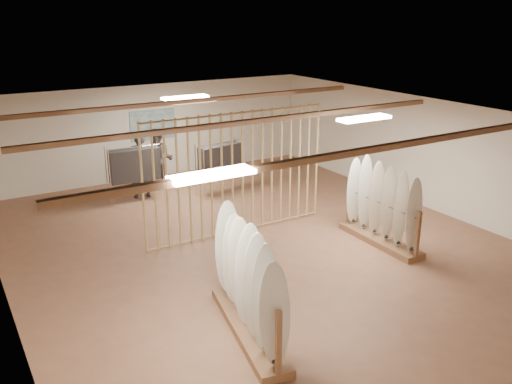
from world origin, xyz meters
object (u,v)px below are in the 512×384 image
clothing_rack_a (135,165)px  clothing_rack_b (220,160)px  rack_right (381,216)px  rack_left (249,297)px  shopper_a (139,160)px  shopper_b (158,156)px

clothing_rack_a → clothing_rack_b: size_ratio=1.04×
rack_right → clothing_rack_b: (-1.39, 4.87, 0.33)m
rack_left → clothing_rack_a: 7.02m
clothing_rack_a → shopper_a: bearing=46.9°
rack_left → rack_right: rack_left is taller
rack_right → clothing_rack_b: 5.07m
rack_right → rack_left: bearing=-158.8°
rack_left → shopper_a: (0.82, 7.18, 0.40)m
shopper_b → clothing_rack_a: bearing=-111.8°
clothing_rack_a → rack_right: bearing=-54.1°
rack_left → rack_right: bearing=31.8°
clothing_rack_b → shopper_a: size_ratio=0.71×
clothing_rack_a → shopper_b: shopper_b is taller
shopper_a → shopper_b: shopper_a is taller
rack_left → shopper_b: size_ratio=1.35×
clothing_rack_b → shopper_b: 1.76m
rack_left → clothing_rack_b: 7.01m
clothing_rack_b → shopper_b: (-1.35, 1.13, 0.04)m
clothing_rack_b → shopper_b: bearing=129.4°
clothing_rack_a → rack_left: bearing=-92.7°
clothing_rack_b → shopper_b: size_ratio=0.74×
rack_left → shopper_a: shopper_a is taller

